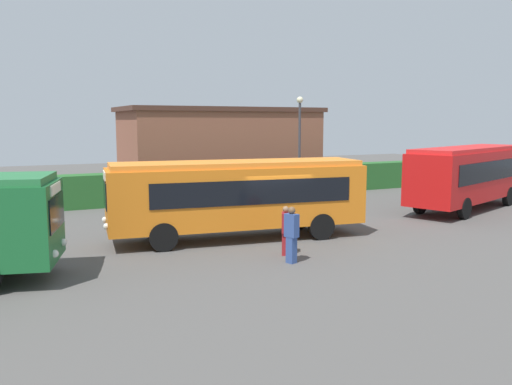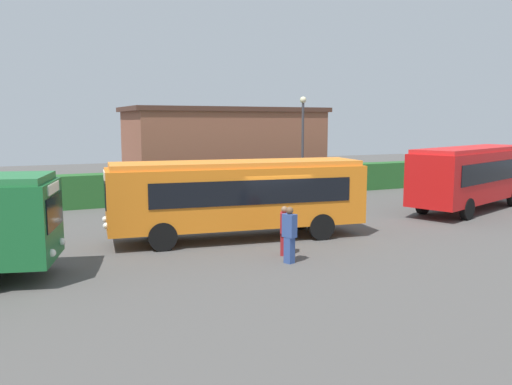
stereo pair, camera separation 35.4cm
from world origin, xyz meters
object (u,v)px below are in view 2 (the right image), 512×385
bus_orange (237,194)px  bus_red (471,174)px  person_left (289,233)px  lamppost (303,136)px  traffic_cone (57,219)px  person_center (284,230)px

bus_orange → bus_red: bearing=-167.0°
person_left → lamppost: size_ratio=0.31×
bus_orange → lamppost: lamppost is taller
traffic_cone → lamppost: lamppost is taller
bus_orange → bus_red: (13.23, 1.19, 0.10)m
person_left → person_center: bearing=52.9°
person_center → lamppost: bearing=86.7°
person_center → traffic_cone: (-6.40, 8.64, -0.57)m
bus_orange → person_left: size_ratio=5.49×
bus_red → lamppost: size_ratio=1.59×
bus_red → traffic_cone: (-19.20, 4.50, -1.52)m
bus_red → person_left: bus_red is taller
bus_orange → person_center: 3.11m
person_left → lamppost: lamppost is taller
bus_orange → person_center: (0.43, -2.96, -0.85)m
person_center → traffic_cone: person_center is taller
lamppost → traffic_cone: bearing=-171.0°
traffic_cone → lamppost: (13.27, 2.11, 3.31)m
person_center → bus_red: bearing=47.2°
bus_orange → person_left: (0.11, -3.92, -0.77)m
bus_red → traffic_cone: bus_red is taller
lamppost → person_center: bearing=-122.6°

